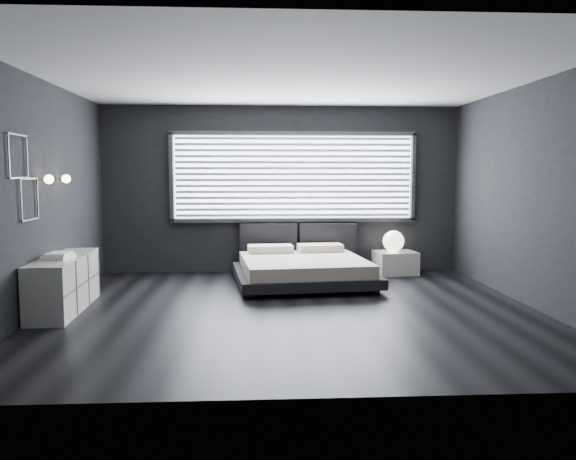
{
  "coord_description": "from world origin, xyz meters",
  "views": [
    {
      "loc": [
        -0.43,
        -6.76,
        1.66
      ],
      "look_at": [
        0.0,
        0.85,
        0.9
      ],
      "focal_mm": 35.0,
      "sensor_mm": 36.0,
      "label": 1
    }
  ],
  "objects": [
    {
      "name": "room",
      "position": [
        0.0,
        0.0,
        1.4
      ],
      "size": [
        6.04,
        6.0,
        2.8
      ],
      "color": "black",
      "rests_on": "ground"
    },
    {
      "name": "book_stack",
      "position": [
        -2.78,
        -0.01,
        0.69
      ],
      "size": [
        0.31,
        0.38,
        0.07
      ],
      "color": "white",
      "rests_on": "dresser"
    },
    {
      "name": "bed",
      "position": [
        0.27,
        1.59,
        0.24
      ],
      "size": [
        2.19,
        2.11,
        0.52
      ],
      "color": "black",
      "rests_on": "ground"
    },
    {
      "name": "sconce_far",
      "position": [
        -2.88,
        0.65,
        1.6
      ],
      "size": [
        0.18,
        0.11,
        0.11
      ],
      "color": "silver",
      "rests_on": "ground"
    },
    {
      "name": "nightstand",
      "position": [
        1.88,
        2.38,
        0.19
      ],
      "size": [
        0.71,
        0.62,
        0.38
      ],
      "primitive_type": "cube",
      "rotation": [
        0.0,
        0.0,
        0.12
      ],
      "color": "silver",
      "rests_on": "ground"
    },
    {
      "name": "wall_art_upper",
      "position": [
        -2.98,
        -0.55,
        1.85
      ],
      "size": [
        0.01,
        0.48,
        0.48
      ],
      "color": "#47474C",
      "rests_on": "ground"
    },
    {
      "name": "orb_lamp",
      "position": [
        1.84,
        2.36,
        0.55
      ],
      "size": [
        0.35,
        0.35,
        0.35
      ],
      "primitive_type": "sphere",
      "color": "white",
      "rests_on": "nightstand"
    },
    {
      "name": "wall_art_lower",
      "position": [
        -2.98,
        -0.3,
        1.38
      ],
      "size": [
        0.01,
        0.48,
        0.48
      ],
      "color": "#47474C",
      "rests_on": "ground"
    },
    {
      "name": "dresser",
      "position": [
        -2.78,
        0.14,
        0.33
      ],
      "size": [
        0.53,
        1.67,
        0.66
      ],
      "color": "silver",
      "rests_on": "ground"
    },
    {
      "name": "headboard",
      "position": [
        0.27,
        2.64,
        0.57
      ],
      "size": [
        1.96,
        0.16,
        0.52
      ],
      "color": "black",
      "rests_on": "ground"
    },
    {
      "name": "window",
      "position": [
        0.2,
        2.7,
        1.61
      ],
      "size": [
        4.14,
        0.09,
        1.52
      ],
      "color": "white",
      "rests_on": "ground"
    },
    {
      "name": "sconce_near",
      "position": [
        -2.88,
        0.05,
        1.6
      ],
      "size": [
        0.18,
        0.11,
        0.11
      ],
      "color": "silver",
      "rests_on": "ground"
    }
  ]
}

